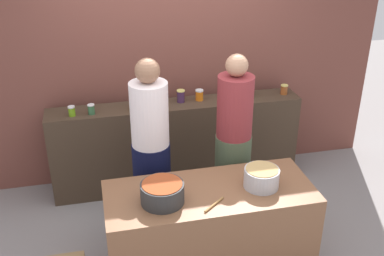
{
  "coord_description": "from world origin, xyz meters",
  "views": [
    {
      "loc": [
        -0.83,
        -3.28,
        2.88
      ],
      "look_at": [
        0.0,
        0.35,
        1.05
      ],
      "focal_mm": 42.92,
      "sensor_mm": 36.0,
      "label": 1
    }
  ],
  "objects_px": {
    "preserve_jar_6": "(239,93)",
    "wooden_spoon": "(214,205)",
    "cooking_pot_left": "(162,193)",
    "preserve_jar_3": "(153,100)",
    "preserve_jar_7": "(250,92)",
    "cooking_pot_center": "(261,178)",
    "preserve_jar_2": "(134,104)",
    "preserve_jar_0": "(72,111)",
    "cook_in_cap": "(233,151)",
    "cook_with_tongs": "(151,159)",
    "preserve_jar_1": "(91,109)",
    "preserve_jar_5": "(199,95)",
    "preserve_jar_8": "(284,89)",
    "preserve_jar_4": "(181,96)"
  },
  "relations": [
    {
      "from": "preserve_jar_1",
      "to": "preserve_jar_6",
      "type": "bearing_deg",
      "value": 2.29
    },
    {
      "from": "cook_with_tongs",
      "to": "cook_in_cap",
      "type": "xyz_separation_m",
      "value": [
        0.77,
        -0.01,
        -0.01
      ]
    },
    {
      "from": "preserve_jar_0",
      "to": "cook_in_cap",
      "type": "relative_size",
      "value": 0.06
    },
    {
      "from": "preserve_jar_6",
      "to": "cook_in_cap",
      "type": "height_order",
      "value": "cook_in_cap"
    },
    {
      "from": "preserve_jar_2",
      "to": "preserve_jar_3",
      "type": "relative_size",
      "value": 1.22
    },
    {
      "from": "preserve_jar_7",
      "to": "preserve_jar_1",
      "type": "bearing_deg",
      "value": -177.53
    },
    {
      "from": "preserve_jar_5",
      "to": "cook_with_tongs",
      "type": "distance_m",
      "value": 1.07
    },
    {
      "from": "preserve_jar_3",
      "to": "cook_in_cap",
      "type": "height_order",
      "value": "cook_in_cap"
    },
    {
      "from": "preserve_jar_1",
      "to": "wooden_spoon",
      "type": "bearing_deg",
      "value": -60.9
    },
    {
      "from": "wooden_spoon",
      "to": "preserve_jar_6",
      "type": "bearing_deg",
      "value": 65.79
    },
    {
      "from": "preserve_jar_7",
      "to": "cook_in_cap",
      "type": "relative_size",
      "value": 0.06
    },
    {
      "from": "preserve_jar_6",
      "to": "wooden_spoon",
      "type": "xyz_separation_m",
      "value": [
        -0.72,
        -1.6,
        -0.23
      ]
    },
    {
      "from": "preserve_jar_0",
      "to": "cook_with_tongs",
      "type": "relative_size",
      "value": 0.06
    },
    {
      "from": "cook_with_tongs",
      "to": "preserve_jar_7",
      "type": "bearing_deg",
      "value": 33.12
    },
    {
      "from": "preserve_jar_0",
      "to": "cooking_pot_left",
      "type": "distance_m",
      "value": 1.56
    },
    {
      "from": "wooden_spoon",
      "to": "preserve_jar_5",
      "type": "bearing_deg",
      "value": 80.16
    },
    {
      "from": "preserve_jar_6",
      "to": "cook_in_cap",
      "type": "bearing_deg",
      "value": -111.51
    },
    {
      "from": "preserve_jar_6",
      "to": "cooking_pot_left",
      "type": "bearing_deg",
      "value": -126.84
    },
    {
      "from": "cook_in_cap",
      "to": "preserve_jar_5",
      "type": "bearing_deg",
      "value": 98.52
    },
    {
      "from": "cooking_pot_center",
      "to": "wooden_spoon",
      "type": "bearing_deg",
      "value": -158.74
    },
    {
      "from": "preserve_jar_4",
      "to": "cooking_pot_left",
      "type": "height_order",
      "value": "preserve_jar_4"
    },
    {
      "from": "preserve_jar_7",
      "to": "cook_with_tongs",
      "type": "height_order",
      "value": "cook_with_tongs"
    },
    {
      "from": "preserve_jar_2",
      "to": "preserve_jar_8",
      "type": "relative_size",
      "value": 1.21
    },
    {
      "from": "cook_in_cap",
      "to": "preserve_jar_7",
      "type": "bearing_deg",
      "value": 61.48
    },
    {
      "from": "preserve_jar_7",
      "to": "cooking_pot_center",
      "type": "height_order",
      "value": "preserve_jar_7"
    },
    {
      "from": "preserve_jar_0",
      "to": "preserve_jar_7",
      "type": "distance_m",
      "value": 1.89
    },
    {
      "from": "preserve_jar_5",
      "to": "preserve_jar_0",
      "type": "bearing_deg",
      "value": -175.3
    },
    {
      "from": "preserve_jar_0",
      "to": "preserve_jar_1",
      "type": "height_order",
      "value": "same"
    },
    {
      "from": "preserve_jar_0",
      "to": "preserve_jar_2",
      "type": "xyz_separation_m",
      "value": [
        0.62,
        0.01,
        0.01
      ]
    },
    {
      "from": "cooking_pot_center",
      "to": "wooden_spoon",
      "type": "xyz_separation_m",
      "value": [
        -0.44,
        -0.17,
        -0.07
      ]
    },
    {
      "from": "preserve_jar_3",
      "to": "cook_in_cap",
      "type": "xyz_separation_m",
      "value": [
        0.62,
        -0.81,
        -0.24
      ]
    },
    {
      "from": "cook_with_tongs",
      "to": "preserve_jar_3",
      "type": "bearing_deg",
      "value": 79.57
    },
    {
      "from": "preserve_jar_2",
      "to": "preserve_jar_5",
      "type": "distance_m",
      "value": 0.72
    },
    {
      "from": "preserve_jar_7",
      "to": "cooking_pot_center",
      "type": "distance_m",
      "value": 1.5
    },
    {
      "from": "preserve_jar_0",
      "to": "cook_with_tongs",
      "type": "distance_m",
      "value": 1.01
    },
    {
      "from": "preserve_jar_0",
      "to": "preserve_jar_3",
      "type": "distance_m",
      "value": 0.83
    },
    {
      "from": "preserve_jar_3",
      "to": "cook_with_tongs",
      "type": "xyz_separation_m",
      "value": [
        -0.15,
        -0.8,
        -0.24
      ]
    },
    {
      "from": "preserve_jar_0",
      "to": "cook_in_cap",
      "type": "xyz_separation_m",
      "value": [
        1.45,
        -0.72,
        -0.24
      ]
    },
    {
      "from": "preserve_jar_3",
      "to": "cooking_pot_left",
      "type": "height_order",
      "value": "preserve_jar_3"
    },
    {
      "from": "preserve_jar_5",
      "to": "preserve_jar_6",
      "type": "bearing_deg",
      "value": -5.95
    },
    {
      "from": "preserve_jar_1",
      "to": "preserve_jar_2",
      "type": "xyz_separation_m",
      "value": [
        0.43,
        0.01,
        0.01
      ]
    },
    {
      "from": "preserve_jar_3",
      "to": "preserve_jar_5",
      "type": "xyz_separation_m",
      "value": [
        0.5,
        0.02,
        0.01
      ]
    },
    {
      "from": "wooden_spoon",
      "to": "cook_with_tongs",
      "type": "bearing_deg",
      "value": 113.83
    },
    {
      "from": "preserve_jar_4",
      "to": "cooking_pot_left",
      "type": "bearing_deg",
      "value": -106.92
    },
    {
      "from": "cooking_pot_left",
      "to": "wooden_spoon",
      "type": "relative_size",
      "value": 1.44
    },
    {
      "from": "preserve_jar_3",
      "to": "wooden_spoon",
      "type": "xyz_separation_m",
      "value": [
        0.22,
        -1.63,
        -0.22
      ]
    },
    {
      "from": "preserve_jar_0",
      "to": "cooking_pot_center",
      "type": "bearing_deg",
      "value": -42.43
    },
    {
      "from": "preserve_jar_0",
      "to": "cooking_pot_center",
      "type": "xyz_separation_m",
      "value": [
        1.49,
        -1.36,
        -0.15
      ]
    },
    {
      "from": "preserve_jar_1",
      "to": "preserve_jar_5",
      "type": "xyz_separation_m",
      "value": [
        1.14,
        0.11,
        0.01
      ]
    },
    {
      "from": "preserve_jar_1",
      "to": "preserve_jar_4",
      "type": "distance_m",
      "value": 0.94
    }
  ]
}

